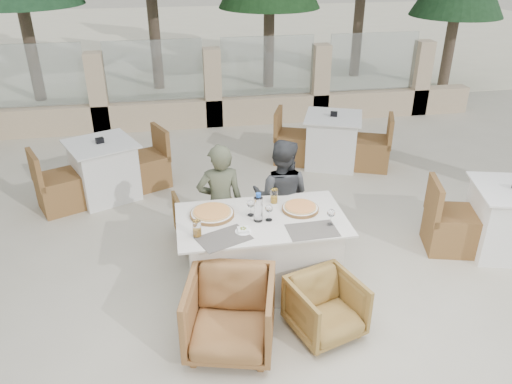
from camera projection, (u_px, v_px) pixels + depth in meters
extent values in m
plane|color=beige|center=(261.00, 282.00, 5.10)|extent=(80.00, 80.00, 0.00)
cube|color=#FBF3CD|center=(188.00, 36.00, 17.34)|extent=(30.00, 16.00, 0.01)
cube|color=#5B544E|center=(224.00, 238.00, 4.40)|extent=(0.53, 0.45, 0.00)
cube|color=#605A52|center=(312.00, 230.00, 4.52)|extent=(0.46, 0.31, 0.00)
cylinder|color=#D85E1D|center=(212.00, 213.00, 4.75)|extent=(0.48, 0.48, 0.05)
cylinder|color=orange|center=(300.00, 208.00, 4.85)|extent=(0.46, 0.46, 0.05)
cylinder|color=#A4C2D8|center=(258.00, 207.00, 4.61)|extent=(0.10, 0.10, 0.29)
cylinder|color=#C07D1B|center=(197.00, 229.00, 4.41)|extent=(0.08, 0.08, 0.15)
cylinder|color=gold|center=(274.00, 196.00, 4.96)|extent=(0.08, 0.08, 0.14)
imported|color=brown|center=(204.00, 218.00, 5.67)|extent=(0.71, 0.72, 0.57)
imported|color=brown|center=(294.00, 227.00, 5.55)|extent=(0.60, 0.62, 0.53)
imported|color=olive|center=(230.00, 315.00, 4.16)|extent=(0.88, 0.89, 0.67)
imported|color=olive|center=(326.00, 307.00, 4.35)|extent=(0.72, 0.73, 0.53)
imported|color=#4B4F3A|center=(221.00, 204.00, 5.19)|extent=(0.50, 0.34, 1.33)
imported|color=#3A3C3F|center=(281.00, 197.00, 5.35)|extent=(0.77, 0.70, 1.31)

